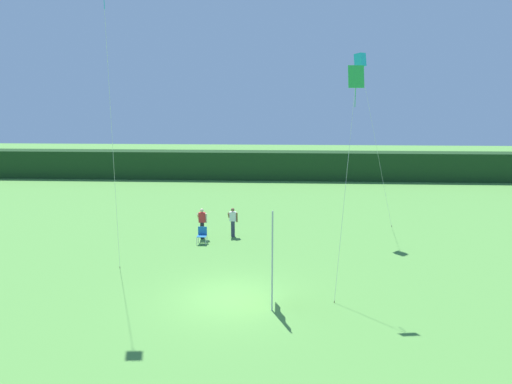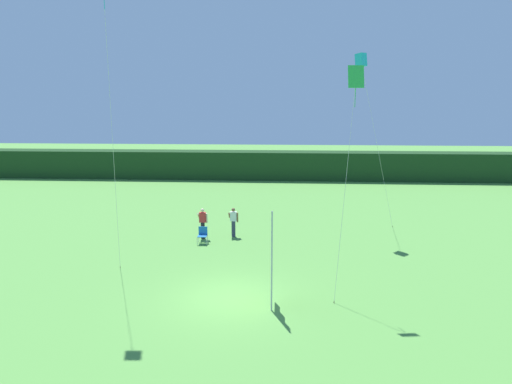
{
  "view_description": "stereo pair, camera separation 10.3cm",
  "coord_description": "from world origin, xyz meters",
  "px_view_note": "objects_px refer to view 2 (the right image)",
  "views": [
    {
      "loc": [
        1.94,
        -16.81,
        7.72
      ],
      "look_at": [
        0.95,
        2.2,
        3.81
      ],
      "focal_mm": 32.31,
      "sensor_mm": 36.0,
      "label": 1
    },
    {
      "loc": [
        2.04,
        -16.81,
        7.72
      ],
      "look_at": [
        0.95,
        2.2,
        3.81
      ],
      "focal_mm": 32.31,
      "sensor_mm": 36.0,
      "label": 2
    }
  ],
  "objects_px": {
    "kite_cyan_box_0": "(361,61)",
    "kite_cyan_diamond_2": "(105,15)",
    "folding_chair": "(203,234)",
    "person_mid_field": "(233,221)",
    "kite_green_diamond_1": "(355,91)",
    "person_near_banner": "(203,222)",
    "banner_flag": "(272,261)"
  },
  "relations": [
    {
      "from": "kite_cyan_box_0",
      "to": "person_mid_field",
      "type": "bearing_deg",
      "value": -165.81
    },
    {
      "from": "person_mid_field",
      "to": "kite_cyan_box_0",
      "type": "bearing_deg",
      "value": 14.19
    },
    {
      "from": "kite_cyan_box_0",
      "to": "folding_chair",
      "type": "bearing_deg",
      "value": -160.17
    },
    {
      "from": "person_mid_field",
      "to": "kite_cyan_diamond_2",
      "type": "bearing_deg",
      "value": -119.72
    },
    {
      "from": "banner_flag",
      "to": "person_mid_field",
      "type": "height_order",
      "value": "banner_flag"
    },
    {
      "from": "banner_flag",
      "to": "folding_chair",
      "type": "height_order",
      "value": "banner_flag"
    },
    {
      "from": "banner_flag",
      "to": "kite_cyan_diamond_2",
      "type": "distance_m",
      "value": 11.14
    },
    {
      "from": "kite_green_diamond_1",
      "to": "kite_cyan_diamond_2",
      "type": "bearing_deg",
      "value": 179.71
    },
    {
      "from": "person_near_banner",
      "to": "kite_cyan_box_0",
      "type": "xyz_separation_m",
      "value": [
        8.67,
        2.23,
        8.79
      ]
    },
    {
      "from": "folding_chair",
      "to": "kite_green_diamond_1",
      "type": "relative_size",
      "value": 0.1
    },
    {
      "from": "folding_chair",
      "to": "kite_cyan_diamond_2",
      "type": "distance_m",
      "value": 12.0
    },
    {
      "from": "person_mid_field",
      "to": "kite_green_diamond_1",
      "type": "xyz_separation_m",
      "value": [
        5.4,
        -7.07,
        7.09
      ]
    },
    {
      "from": "folding_chair",
      "to": "kite_green_diamond_1",
      "type": "distance_m",
      "value": 11.7
    },
    {
      "from": "person_mid_field",
      "to": "kite_cyan_diamond_2",
      "type": "xyz_separation_m",
      "value": [
        -4.01,
        -7.02,
        9.88
      ]
    },
    {
      "from": "kite_cyan_diamond_2",
      "to": "person_mid_field",
      "type": "bearing_deg",
      "value": 60.28
    },
    {
      "from": "kite_cyan_diamond_2",
      "to": "folding_chair",
      "type": "bearing_deg",
      "value": 66.58
    },
    {
      "from": "person_mid_field",
      "to": "folding_chair",
      "type": "height_order",
      "value": "person_mid_field"
    },
    {
      "from": "kite_cyan_box_0",
      "to": "kite_cyan_diamond_2",
      "type": "xyz_separation_m",
      "value": [
        -11.01,
        -8.79,
        1.06
      ]
    },
    {
      "from": "kite_green_diamond_1",
      "to": "kite_cyan_diamond_2",
      "type": "distance_m",
      "value": 9.81
    },
    {
      "from": "kite_cyan_box_0",
      "to": "kite_cyan_diamond_2",
      "type": "bearing_deg",
      "value": -141.41
    },
    {
      "from": "person_near_banner",
      "to": "kite_cyan_diamond_2",
      "type": "bearing_deg",
      "value": -109.62
    },
    {
      "from": "kite_cyan_box_0",
      "to": "kite_cyan_diamond_2",
      "type": "relative_size",
      "value": 0.82
    },
    {
      "from": "person_mid_field",
      "to": "kite_green_diamond_1",
      "type": "bearing_deg",
      "value": -52.64
    },
    {
      "from": "person_mid_field",
      "to": "kite_cyan_diamond_2",
      "type": "distance_m",
      "value": 12.77
    },
    {
      "from": "folding_chair",
      "to": "kite_cyan_diamond_2",
      "type": "relative_size",
      "value": 0.07
    },
    {
      "from": "kite_cyan_box_0",
      "to": "kite_green_diamond_1",
      "type": "xyz_separation_m",
      "value": [
        -1.61,
        -8.84,
        -1.73
      ]
    },
    {
      "from": "person_mid_field",
      "to": "folding_chair",
      "type": "xyz_separation_m",
      "value": [
        -1.53,
        -1.31,
        -0.37
      ]
    },
    {
      "from": "person_near_banner",
      "to": "kite_cyan_box_0",
      "type": "height_order",
      "value": "kite_cyan_box_0"
    },
    {
      "from": "folding_chair",
      "to": "kite_cyan_diamond_2",
      "type": "height_order",
      "value": "kite_cyan_diamond_2"
    },
    {
      "from": "kite_green_diamond_1",
      "to": "kite_cyan_box_0",
      "type": "bearing_deg",
      "value": 79.67
    },
    {
      "from": "person_near_banner",
      "to": "folding_chair",
      "type": "relative_size",
      "value": 1.93
    },
    {
      "from": "banner_flag",
      "to": "person_near_banner",
      "type": "xyz_separation_m",
      "value": [
        -4.04,
        8.37,
        -0.89
      ]
    }
  ]
}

